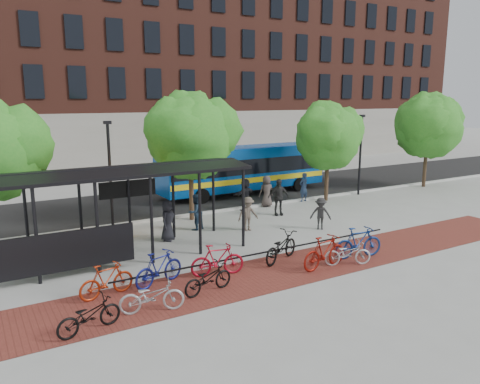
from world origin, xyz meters
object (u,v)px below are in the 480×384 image
bike_4 (208,278)px  bike_9 (325,252)px  bike_3 (159,268)px  tree_c (329,134)px  pedestrian_4 (278,197)px  pedestrian_3 (248,214)px  bike_8 (281,247)px  pedestrian_9 (321,214)px  tree_b (191,133)px  tree_d (429,123)px  pedestrian_5 (245,194)px  pedestrian_7 (304,187)px  bike_11 (358,242)px  bike_1 (107,280)px  bus_shelter (109,182)px  lamp_post_left (110,172)px  bike_5 (217,260)px  bike_10 (348,253)px  bike_2 (152,296)px  pedestrian_2 (196,212)px  bus (243,167)px  pedestrian_6 (267,191)px  lamp_post_right (360,152)px  pedestrian_0 (168,220)px  bike_0 (89,315)px

bike_4 → bike_9: bike_9 is taller
bike_3 → tree_c: bearing=-80.8°
pedestrian_4 → pedestrian_3: bearing=-133.8°
bike_8 → bike_3: bearing=64.1°
pedestrian_9 → tree_b: bearing=171.0°
tree_d → pedestrian_5: tree_d is taller
pedestrian_7 → bike_11: bearing=55.5°
bike_8 → bike_1: bearing=64.9°
bus_shelter → bike_9: size_ratio=5.09×
bike_9 → lamp_post_left: bearing=23.7°
bike_5 → bike_10: bearing=-95.4°
bike_11 → pedestrian_4: size_ratio=1.06×
bike_11 → pedestrian_5: bearing=8.7°
bike_10 → pedestrian_9: 4.90m
tree_b → pedestrian_9: 7.52m
bike_10 → pedestrian_5: size_ratio=1.00×
bus_shelter → bike_10: size_ratio=5.97×
tree_c → pedestrian_4: bearing=-161.7°
bike_2 → pedestrian_2: 8.76m
bike_11 → pedestrian_4: (1.25, 7.19, 0.36)m
bus → pedestrian_6: 4.01m
bike_4 → pedestrian_2: pedestrian_2 is taller
lamp_post_right → bus_shelter: bearing=-166.6°
tree_b → bike_5: bearing=-108.9°
lamp_post_left → pedestrian_6: size_ratio=2.87×
lamp_post_right → pedestrian_2: bearing=-170.4°
bike_8 → pedestrian_5: (3.17, 7.85, 0.33)m
pedestrian_0 → bike_1: bearing=-173.6°
bike_9 → pedestrian_5: pedestrian_5 is taller
bike_2 → bike_11: size_ratio=0.91×
tree_b → bike_0: size_ratio=3.58×
bike_9 → pedestrian_7: 11.43m
lamp_post_right → pedestrian_3: bearing=-161.6°
bike_5 → bike_9: bearing=-97.4°
pedestrian_0 → pedestrian_4: (6.78, 1.24, 0.07)m
bus → pedestrian_4: bus is taller
lamp_post_right → pedestrian_5: 8.74m
tree_b → pedestrian_5: 4.92m
bike_5 → pedestrian_0: pedestrian_0 is taller
bike_8 → pedestrian_6: bearing=-54.7°
lamp_post_right → bike_9: 14.37m
pedestrian_7 → pedestrian_6: bearing=-8.2°
bike_8 → pedestrian_5: 8.47m
pedestrian_6 → tree_c: bearing=-177.0°
lamp_post_left → pedestrian_6: 9.15m
pedestrian_5 → tree_d: bearing=157.4°
pedestrian_6 → pedestrian_3: bearing=55.7°
pedestrian_4 → pedestrian_7: size_ratio=1.12×
bus_shelter → tree_b: 6.64m
bike_2 → pedestrian_2: pedestrian_2 is taller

